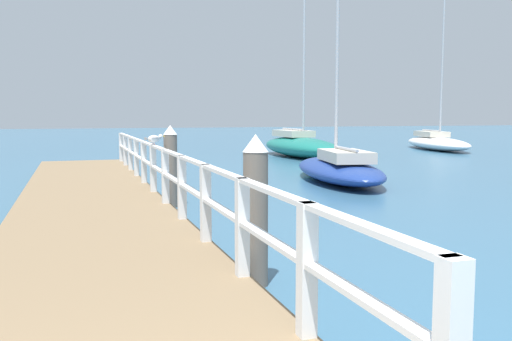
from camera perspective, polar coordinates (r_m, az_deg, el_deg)
pier_deck at (r=10.63m, az=-16.70°, el=-3.93°), size 2.66×18.75×0.35m
pier_railing at (r=10.64m, az=-10.10°, el=0.46°), size 0.12×17.27×0.97m
dock_piling_near at (r=6.16m, az=-0.04°, el=-4.12°), size 0.29×0.29×1.72m
dock_piling_far at (r=11.58m, az=-8.87°, el=0.49°), size 0.29×0.29×1.72m
seagull_foreground at (r=11.21m, az=-10.57°, el=3.31°), size 0.44×0.28×0.21m
boat_2 at (r=25.24m, az=4.57°, el=2.60°), size 2.18×6.99×9.32m
boat_3 at (r=31.90m, az=18.29°, el=2.81°), size 3.78×7.44×8.20m
boat_4 at (r=16.05m, az=8.62°, el=0.28°), size 3.05×6.12×7.94m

